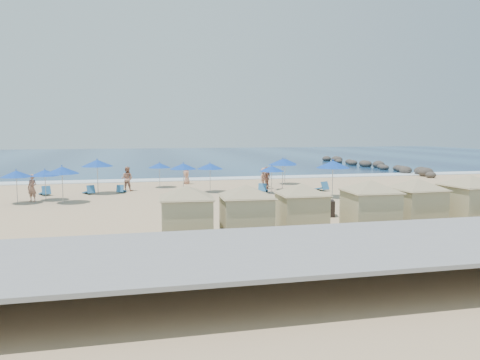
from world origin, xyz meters
The scene contains 34 objects.
ground centered at (0.00, 0.00, 0.00)m, with size 160.00×160.00×0.00m, color tan.
ocean centered at (0.00, 55.00, 0.03)m, with size 160.00×80.00×0.06m, color navy.
surf_line centered at (0.00, 15.50, 0.04)m, with size 160.00×2.50×0.08m, color white.
seawall centered at (0.00, -13.50, 0.65)m, with size 160.00×6.10×1.22m.
rock_jetty centered at (24.01, 24.90, 0.36)m, with size 2.56×26.66×0.96m.
trash_bin centered at (5.20, -4.83, 0.43)m, with size 0.85×0.85×0.85m, color black.
cabana_0 centered at (-2.79, -9.71, 1.51)m, with size 4.21×4.21×2.64m.
cabana_1 centered at (-0.41, -9.82, 1.51)m, with size 4.19×4.19×2.63m.
cabana_2 centered at (2.15, -9.27, 1.46)m, with size 4.07×4.07×2.56m.
cabana_3 centered at (5.03, -9.86, 1.55)m, with size 4.31×4.31×2.71m.
cabana_4 centered at (7.59, -9.35, 1.52)m, with size 4.22×4.22×2.65m.
cabana_5 centered at (10.28, -9.44, 1.59)m, with size 4.41×4.41×2.78m.
umbrella_0 centered at (-10.37, 4.54, 1.82)m, with size 1.85×1.85×2.10m.
umbrella_1 centered at (-11.86, 3.48, 1.88)m, with size 1.90×1.90×2.17m.
umbrella_2 centered at (-7.27, 7.14, 2.23)m, with size 2.26×2.26×2.57m.
umbrella_3 centered at (-9.11, 3.05, 2.09)m, with size 2.12×2.12×2.41m.
umbrella_4 centered at (-2.70, 9.97, 1.79)m, with size 1.82×1.82×2.07m.
umbrella_5 centered at (-1.18, 6.37, 1.96)m, with size 1.98×1.98×2.26m.
umbrella_6 centered at (0.77, 6.17, 1.95)m, with size 1.98×1.98×2.25m.
umbrella_7 centered at (5.03, 4.57, 1.81)m, with size 1.83×1.83×2.09m.
umbrella_8 centered at (7.83, 9.95, 1.97)m, with size 2.00×2.00×2.27m.
umbrella_9 centered at (6.34, 6.03, 2.19)m, with size 2.22×2.22×2.52m.
umbrella_10 centered at (8.43, 1.55, 2.28)m, with size 2.31×2.31×2.63m.
beach_chair_0 centered at (-10.85, 7.15, 0.25)m, with size 1.02×1.42×0.71m.
beach_chair_1 centered at (-7.87, 7.12, 0.24)m, with size 1.01×1.35×0.68m.
beach_chair_2 centered at (-5.65, 7.29, 0.22)m, with size 0.75×1.22×0.63m.
beach_chair_3 centered at (-2.00, 0.79, 0.25)m, with size 0.98×1.43×0.72m.
beach_chair_4 centered at (4.56, 5.24, 0.25)m, with size 1.05×1.42×0.71m.
beach_chair_5 centered at (9.20, 5.16, 0.26)m, with size 0.96×1.46×0.74m.
beachgoer_0 centered at (-11.12, 4.21, 0.88)m, with size 0.64×0.42×1.77m, color tan.
beachgoer_1 centered at (-5.22, 8.38, 0.93)m, with size 0.90×0.70×1.85m, color tan.
beachgoer_2 centered at (5.40, 7.13, 0.88)m, with size 1.03×0.43×1.75m, color tan.
beachgoer_3 centered at (5.57, 8.51, 0.78)m, with size 1.01×0.58×1.57m, color tan.
beachgoer_4 centered at (-0.30, 12.03, 0.80)m, with size 0.78×0.51×1.59m, color tan.
Camera 1 is at (-4.82, -27.78, 4.53)m, focal length 35.00 mm.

